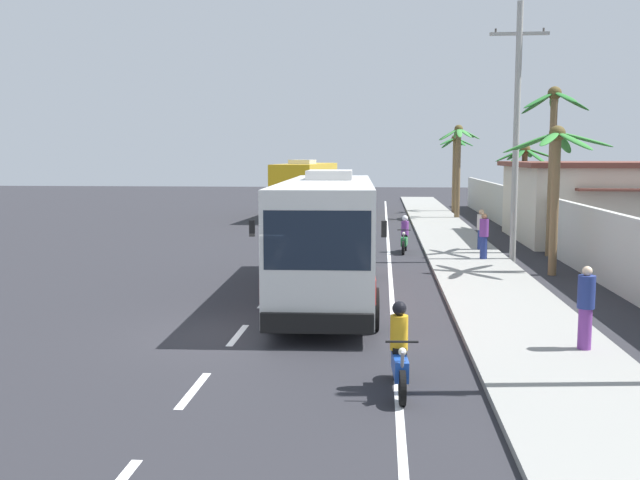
# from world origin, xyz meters

# --- Properties ---
(ground_plane) EXTENTS (160.00, 160.00, 0.00)m
(ground_plane) POSITION_xyz_m (0.00, 0.00, 0.00)
(ground_plane) COLOR #28282D
(sidewalk_kerb) EXTENTS (3.20, 90.00, 0.14)m
(sidewalk_kerb) POSITION_xyz_m (6.80, 10.00, 0.07)
(sidewalk_kerb) COLOR gray
(sidewalk_kerb) RESTS_ON ground
(lane_markings) EXTENTS (3.81, 71.00, 0.01)m
(lane_markings) POSITION_xyz_m (2.30, 14.54, 0.00)
(lane_markings) COLOR white
(lane_markings) RESTS_ON ground
(boundary_wall) EXTENTS (0.24, 60.00, 2.42)m
(boundary_wall) POSITION_xyz_m (10.60, 14.00, 1.21)
(boundary_wall) COLOR #B2B2AD
(boundary_wall) RESTS_ON ground
(coach_bus_foreground) EXTENTS (3.23, 11.93, 3.74)m
(coach_bus_foreground) POSITION_xyz_m (1.75, 4.69, 1.95)
(coach_bus_foreground) COLOR silver
(coach_bus_foreground) RESTS_ON ground
(coach_bus_far_lane) EXTENTS (3.70, 12.36, 3.94)m
(coach_bus_far_lane) POSITION_xyz_m (-1.83, 32.51, 2.05)
(coach_bus_far_lane) COLOR gold
(coach_bus_far_lane) RESTS_ON ground
(motorcycle_beside_bus) EXTENTS (0.56, 1.96, 1.61)m
(motorcycle_beside_bus) POSITION_xyz_m (4.34, 14.69, 0.66)
(motorcycle_beside_bus) COLOR black
(motorcycle_beside_bus) RESTS_ON ground
(motorcycle_trailing) EXTENTS (0.56, 1.96, 1.61)m
(motorcycle_trailing) POSITION_xyz_m (3.67, -3.82, 0.65)
(motorcycle_trailing) COLOR black
(motorcycle_trailing) RESTS_ON ground
(pedestrian_near_kerb) EXTENTS (0.36, 0.36, 1.76)m
(pedestrian_near_kerb) POSITION_xyz_m (7.61, -1.19, 1.06)
(pedestrian_near_kerb) COLOR #75388E
(pedestrian_near_kerb) RESTS_ON sidewalk_kerb
(pedestrian_midwalk) EXTENTS (0.36, 0.36, 1.80)m
(pedestrian_midwalk) POSITION_xyz_m (7.36, 12.07, 1.09)
(pedestrian_midwalk) COLOR navy
(pedestrian_midwalk) RESTS_ON sidewalk_kerb
(pedestrian_far_walk) EXTENTS (0.36, 0.36, 1.75)m
(pedestrian_far_walk) POSITION_xyz_m (7.64, 14.96, 1.06)
(pedestrian_far_walk) COLOR navy
(pedestrian_far_walk) RESTS_ON sidewalk_kerb
(utility_pole_mid) EXTENTS (2.24, 0.24, 10.03)m
(utility_pole_mid) POSITION_xyz_m (8.51, 12.23, 5.23)
(utility_pole_mid) COLOR #9E9E99
(utility_pole_mid) RESTS_ON ground
(palm_nearest) EXTENTS (2.75, 2.92, 6.21)m
(palm_nearest) POSITION_xyz_m (8.31, 31.42, 4.27)
(palm_nearest) COLOR brown
(palm_nearest) RESTS_ON ground
(palm_second) EXTENTS (3.27, 2.96, 4.83)m
(palm_second) POSITION_xyz_m (11.09, 23.72, 3.50)
(palm_second) COLOR brown
(palm_second) RESTS_ON ground
(palm_third) EXTENTS (3.00, 3.18, 7.02)m
(palm_third) POSITION_xyz_m (10.34, 14.17, 4.93)
(palm_third) COLOR brown
(palm_third) RESTS_ON ground
(palm_fourth) EXTENTS (2.61, 2.57, 5.73)m
(palm_fourth) POSITION_xyz_m (8.67, 37.14, 3.92)
(palm_fourth) COLOR brown
(palm_fourth) RESTS_ON ground
(palm_farthest) EXTENTS (3.73, 3.48, 5.23)m
(palm_farthest) POSITION_xyz_m (9.33, 9.19, 3.89)
(palm_farthest) COLOR brown
(palm_farthest) RESTS_ON ground
(roadside_building) EXTENTS (11.45, 9.62, 3.90)m
(roadside_building) POSITION_xyz_m (15.44, 19.75, 1.96)
(roadside_building) COLOR beige
(roadside_building) RESTS_ON ground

